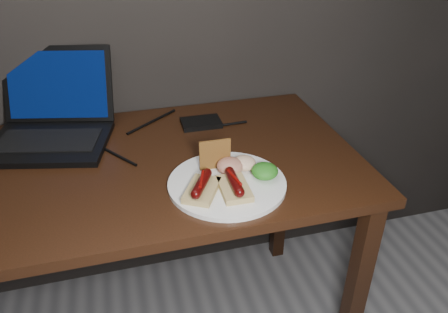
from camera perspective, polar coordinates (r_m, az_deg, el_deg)
name	(u,v)px	position (r m, az deg, el deg)	size (l,w,h in m)	color
desk	(116,192)	(1.30, -13.91, -4.49)	(1.40, 0.70, 0.75)	black
laptop	(52,121)	(1.44, -21.54, 4.32)	(0.41, 0.42, 0.25)	black
hard_drive	(201,123)	(1.44, -3.01, 4.42)	(0.13, 0.08, 0.02)	black
desk_cables	(106,142)	(1.37, -15.16, 1.80)	(0.93, 0.34, 0.01)	black
plate	(227,183)	(1.13, 0.40, -3.54)	(0.31, 0.31, 0.01)	white
bread_sausage_left	(202,187)	(1.08, -2.93, -4.02)	(0.12, 0.13, 0.04)	tan
bread_sausage_center	(234,185)	(1.08, 1.36, -3.79)	(0.07, 0.12, 0.04)	tan
crispbread	(215,154)	(1.16, -1.18, 0.28)	(0.09, 0.01, 0.09)	brown
salad_greens	(265,171)	(1.14, 5.34, -1.90)	(0.07, 0.07, 0.04)	#125410
salsa_mound	(230,166)	(1.15, 0.80, -1.23)	(0.07, 0.07, 0.04)	maroon
coleslaw_mound	(244,163)	(1.17, 2.63, -0.85)	(0.06, 0.06, 0.04)	white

